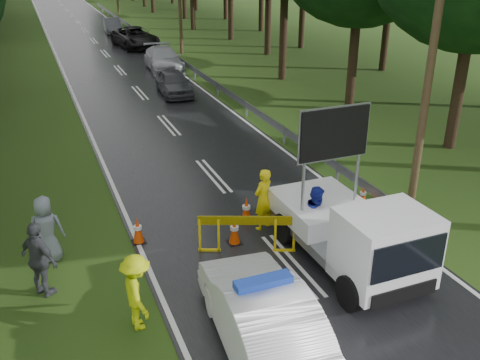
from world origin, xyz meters
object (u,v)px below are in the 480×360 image
civilian (317,217)px  queue_car_third (135,38)px  queue_car_fourth (112,26)px  officer (263,200)px  queue_car_second (163,59)px  police_sedan (263,318)px  work_truck (355,232)px  queue_car_first (174,83)px  barrier (247,225)px

civilian → queue_car_third: size_ratio=0.31×
queue_car_third → queue_car_fourth: 8.03m
officer → queue_car_second: officer is taller
queue_car_second → queue_car_third: (0.00, 8.69, 0.05)m
police_sedan → work_truck: 3.67m
queue_car_second → officer: bearing=-93.1°
work_truck → queue_car_fourth: bearing=88.0°
police_sedan → officer: officer is taller
civilian → queue_car_first: civilian is taller
civilian → queue_car_first: 16.36m
barrier → civilian: size_ratio=1.39×
police_sedan → queue_car_third: (4.50, 34.15, 0.01)m
police_sedan → barrier: 3.63m
barrier → queue_car_second: bearing=103.3°
officer → queue_car_second: bearing=-122.2°
work_truck → queue_car_fourth: size_ratio=1.22×
police_sedan → queue_car_second: (4.50, 25.46, -0.04)m
queue_car_second → barrier: bearing=-95.1°
officer → queue_car_third: 29.79m
queue_car_third → civilian: bearing=-100.1°
police_sedan → queue_car_second: bearing=-95.3°
civilian → queue_car_fourth: size_ratio=0.43×
civilian → work_truck: bearing=-115.4°
barrier → civilian: (1.82, -0.35, 0.06)m
barrier → queue_car_fourth: size_ratio=0.60×
police_sedan → civilian: size_ratio=2.74×
queue_car_second → civilian: bearing=-90.4°
barrier → queue_car_fourth: 38.82m
police_sedan → civilian: civilian is taller
officer → civilian: bearing=99.1°
police_sedan → barrier: size_ratio=1.97×
queue_car_first → queue_car_fourth: bearing=92.0°
queue_car_first → queue_car_second: bearing=84.1°
civilian → barrier: bearing=132.0°
civilian → queue_car_first: size_ratio=0.45×
police_sedan → work_truck: work_truck is taller
work_truck → queue_car_second: size_ratio=0.98×
queue_car_first → queue_car_third: (0.97, 14.69, 0.12)m
work_truck → queue_car_first: size_ratio=1.26×
officer → queue_car_third: size_ratio=0.33×
queue_car_fourth → queue_car_first: bearing=-87.3°
police_sedan → queue_car_fourth: size_ratio=1.19×
civilian → police_sedan: bearing=-170.3°
civilian → queue_car_second: 22.40m
work_truck → queue_car_fourth: (0.89, 40.39, -0.38)m
queue_car_first → work_truck: bearing=-87.7°
queue_car_second → queue_car_fourth: queue_car_second is taller
police_sedan → queue_car_first: bearing=-95.5°
barrier → queue_car_third: size_ratio=0.43×
police_sedan → work_truck: size_ratio=0.98×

